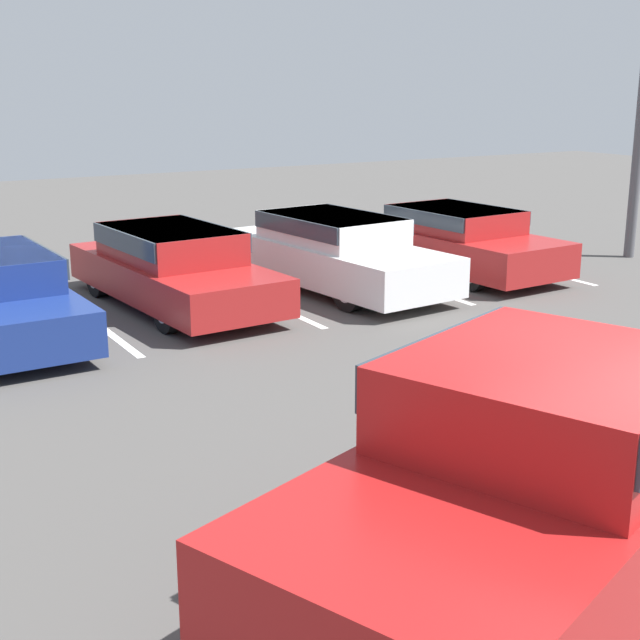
{
  "coord_description": "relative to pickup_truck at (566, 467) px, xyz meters",
  "views": [
    {
      "loc": [
        -5.21,
        -3.59,
        3.48
      ],
      "look_at": [
        -0.52,
        4.38,
        1.0
      ],
      "focal_mm": 50.0,
      "sensor_mm": 36.0,
      "label": 1
    }
  ],
  "objects": [
    {
      "name": "stall_stripe_c",
      "position": [
        -0.79,
        8.76,
        -0.87
      ],
      "size": [
        0.12,
        4.25,
        0.01
      ],
      "primitive_type": "cube",
      "color": "white",
      "rests_on": "ground_plane"
    },
    {
      "name": "stall_stripe_d",
      "position": [
        2.0,
        8.76,
        -0.87
      ],
      "size": [
        0.12,
        4.25,
        0.01
      ],
      "primitive_type": "cube",
      "color": "white",
      "rests_on": "ground_plane"
    },
    {
      "name": "stall_stripe_e",
      "position": [
        4.78,
        8.76,
        -0.87
      ],
      "size": [
        0.12,
        4.25,
        0.01
      ],
      "primitive_type": "cube",
      "color": "white",
      "rests_on": "ground_plane"
    },
    {
      "name": "stall_stripe_f",
      "position": [
        7.57,
        8.76,
        -0.87
      ],
      "size": [
        0.12,
        4.25,
        0.01
      ],
      "primitive_type": "cube",
      "color": "white",
      "rests_on": "ground_plane"
    },
    {
      "name": "pickup_truck",
      "position": [
        0.0,
        0.0,
        0.0
      ],
      "size": [
        5.83,
        3.77,
        1.76
      ],
      "rotation": [
        0.0,
        0.0,
        0.36
      ],
      "color": "#A51919",
      "rests_on": "ground_plane"
    },
    {
      "name": "parked_sedan_c",
      "position": [
        0.61,
        9.05,
        -0.2
      ],
      "size": [
        2.06,
        4.76,
        1.26
      ],
      "rotation": [
        0.0,
        0.0,
        -1.5
      ],
      "color": "maroon",
      "rests_on": "ground_plane"
    },
    {
      "name": "parked_sedan_d",
      "position": [
        3.47,
        8.81,
        -0.19
      ],
      "size": [
        2.18,
        4.87,
        1.28
      ],
      "rotation": [
        0.0,
        0.0,
        -1.48
      ],
      "color": "silver",
      "rests_on": "ground_plane"
    },
    {
      "name": "parked_sedan_e",
      "position": [
        6.12,
        8.78,
        -0.23
      ],
      "size": [
        2.06,
        4.41,
        1.22
      ],
      "rotation": [
        0.0,
        0.0,
        -1.51
      ],
      "color": "maroon",
      "rests_on": "ground_plane"
    }
  ]
}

